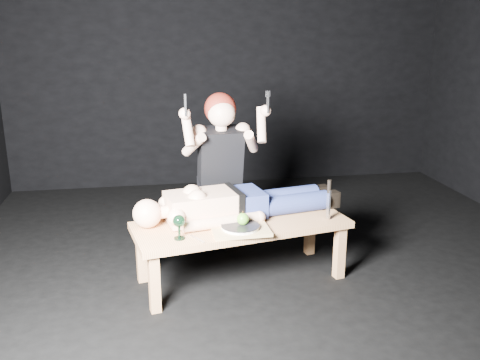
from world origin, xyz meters
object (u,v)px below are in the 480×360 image
(table, at_px, (241,251))
(serving_tray, at_px, (240,230))
(kneeling_woman, at_px, (219,172))
(lying_man, at_px, (241,199))
(carving_knife, at_px, (329,200))
(goblet, at_px, (179,227))

(table, xyz_separation_m, serving_tray, (-0.04, -0.18, 0.24))
(kneeling_woman, bearing_deg, lying_man, -78.04)
(carving_knife, bearing_deg, goblet, 178.68)
(serving_tray, distance_m, goblet, 0.43)
(serving_tray, relative_size, goblet, 2.33)
(table, bearing_deg, carving_knife, -15.76)
(lying_man, xyz_separation_m, kneeling_woman, (-0.11, 0.40, 0.10))
(kneeling_woman, bearing_deg, goblet, -118.86)
(lying_man, bearing_deg, goblet, -152.91)
(kneeling_woman, height_order, carving_knife, kneeling_woman)
(lying_man, relative_size, goblet, 8.91)
(serving_tray, bearing_deg, carving_knife, 10.54)
(table, height_order, kneeling_woman, kneeling_woman)
(serving_tray, relative_size, carving_knife, 1.31)
(table, xyz_separation_m, goblet, (-0.45, -0.24, 0.31))
(lying_man, bearing_deg, kneeling_woman, 94.55)
(carving_knife, bearing_deg, lying_man, 151.94)
(lying_man, bearing_deg, table, -109.52)
(lying_man, bearing_deg, carving_knife, -28.06)
(carving_knife, bearing_deg, table, 164.24)
(lying_man, distance_m, carving_knife, 0.64)
(table, distance_m, lying_man, 0.38)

